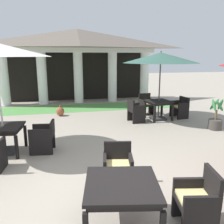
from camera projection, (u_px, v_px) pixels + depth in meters
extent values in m
plane|color=#9E9384|center=(129.00, 206.00, 4.02)|extent=(60.00, 60.00, 0.00)
cylinder|color=white|center=(4.00, 79.00, 11.95)|extent=(0.48, 0.48, 2.63)
cylinder|color=white|center=(42.00, 79.00, 12.34)|extent=(0.48, 0.48, 2.63)
cylinder|color=white|center=(78.00, 78.00, 12.73)|extent=(0.48, 0.48, 2.63)
cylinder|color=white|center=(112.00, 77.00, 13.13)|extent=(0.48, 0.48, 2.63)
cylinder|color=white|center=(144.00, 77.00, 13.52)|extent=(0.48, 0.48, 2.63)
cube|color=white|center=(77.00, 50.00, 12.41)|extent=(8.20, 0.70, 0.24)
pyramid|color=#665B51|center=(77.00, 38.00, 12.27)|extent=(8.60, 2.55, 0.92)
cube|color=black|center=(77.00, 76.00, 13.59)|extent=(8.00, 0.16, 2.63)
cube|color=#519347|center=(82.00, 108.00, 11.63)|extent=(10.40, 1.82, 0.01)
cube|color=black|center=(3.00, 127.00, 6.09)|extent=(1.02, 1.02, 0.05)
cube|color=black|center=(3.00, 129.00, 6.10)|extent=(0.94, 0.94, 0.08)
cube|color=black|center=(17.00, 147.00, 5.81)|extent=(0.08, 0.08, 0.59)
cube|color=black|center=(26.00, 136.00, 6.63)|extent=(0.08, 0.08, 0.59)
cube|color=#2D2D2D|center=(5.00, 151.00, 6.24)|extent=(0.51, 0.51, 0.09)
cylinder|color=beige|center=(0.00, 104.00, 5.95)|extent=(0.04, 0.04, 2.57)
cube|color=black|center=(42.00, 136.00, 6.24)|extent=(0.64, 0.61, 0.07)
cube|color=#E0CC7F|center=(42.00, 134.00, 6.23)|extent=(0.59, 0.56, 0.05)
cube|color=black|center=(52.00, 128.00, 6.22)|extent=(0.13, 0.54, 0.36)
cube|color=black|center=(41.00, 142.00, 6.02)|extent=(0.58, 0.13, 0.68)
cube|color=black|center=(44.00, 136.00, 6.50)|extent=(0.58, 0.13, 0.68)
cube|color=black|center=(30.00, 148.00, 6.04)|extent=(0.06, 0.06, 0.38)
cube|color=black|center=(35.00, 142.00, 6.50)|extent=(0.06, 0.06, 0.38)
cube|color=black|center=(51.00, 147.00, 6.08)|extent=(0.06, 0.06, 0.38)
cube|color=black|center=(54.00, 141.00, 6.55)|extent=(0.06, 0.06, 0.38)
cube|color=black|center=(2.00, 155.00, 5.26)|extent=(0.12, 0.51, 0.69)
cube|color=black|center=(5.00, 157.00, 5.52)|extent=(0.06, 0.06, 0.39)
cube|color=black|center=(159.00, 101.00, 9.35)|extent=(0.94, 0.94, 0.05)
cube|color=black|center=(159.00, 103.00, 9.36)|extent=(0.87, 0.87, 0.07)
cube|color=black|center=(155.00, 115.00, 8.96)|extent=(0.08, 0.08, 0.63)
cube|color=black|center=(172.00, 113.00, 9.21)|extent=(0.08, 0.08, 0.63)
cube|color=black|center=(145.00, 110.00, 9.67)|extent=(0.08, 0.08, 0.63)
cube|color=black|center=(162.00, 109.00, 9.92)|extent=(0.08, 0.08, 0.63)
cube|color=#2D2D2D|center=(158.00, 118.00, 9.50)|extent=(0.55, 0.55, 0.08)
cylinder|color=#4C4742|center=(159.00, 90.00, 9.24)|extent=(0.05, 0.05, 2.35)
cone|color=#33594C|center=(161.00, 58.00, 8.97)|extent=(2.85, 2.85, 0.38)
sphere|color=#4C4742|center=(161.00, 52.00, 8.92)|extent=(0.06, 0.06, 0.06)
cube|color=black|center=(136.00, 111.00, 9.10)|extent=(0.57, 0.60, 0.07)
cube|color=#E0CC7F|center=(136.00, 109.00, 9.08)|extent=(0.52, 0.55, 0.05)
cube|color=black|center=(131.00, 105.00, 8.97)|extent=(0.13, 0.55, 0.41)
cube|color=black|center=(133.00, 112.00, 9.35)|extent=(0.51, 0.12, 0.68)
cube|color=black|center=(139.00, 114.00, 8.89)|extent=(0.51, 0.12, 0.68)
cube|color=black|center=(139.00, 115.00, 9.45)|extent=(0.06, 0.06, 0.39)
cube|color=black|center=(144.00, 118.00, 9.00)|extent=(0.06, 0.06, 0.39)
cube|color=black|center=(128.00, 116.00, 9.30)|extent=(0.06, 0.06, 0.39)
cube|color=black|center=(133.00, 119.00, 8.85)|extent=(0.06, 0.06, 0.39)
cube|color=black|center=(179.00, 108.00, 9.74)|extent=(0.57, 0.67, 0.07)
cube|color=#E0CC7F|center=(179.00, 106.00, 9.72)|extent=(0.52, 0.62, 0.05)
cube|color=black|center=(184.00, 102.00, 9.76)|extent=(0.14, 0.62, 0.40)
cube|color=black|center=(183.00, 111.00, 9.49)|extent=(0.50, 0.12, 0.65)
cube|color=black|center=(175.00, 108.00, 10.02)|extent=(0.50, 0.12, 0.65)
cube|color=black|center=(178.00, 115.00, 9.46)|extent=(0.06, 0.06, 0.36)
cube|color=black|center=(170.00, 112.00, 9.97)|extent=(0.06, 0.06, 0.36)
cube|color=black|center=(188.00, 114.00, 9.60)|extent=(0.06, 0.06, 0.36)
cube|color=black|center=(179.00, 111.00, 10.12)|extent=(0.06, 0.06, 0.36)
cube|color=black|center=(147.00, 105.00, 10.30)|extent=(0.60, 0.57, 0.07)
cube|color=#E0CC7F|center=(147.00, 103.00, 10.29)|extent=(0.55, 0.52, 0.05)
cube|color=black|center=(145.00, 98.00, 10.45)|extent=(0.54, 0.13, 0.43)
cube|color=black|center=(152.00, 106.00, 10.40)|extent=(0.12, 0.51, 0.65)
cube|color=black|center=(142.00, 107.00, 10.24)|extent=(0.12, 0.51, 0.65)
cube|color=black|center=(154.00, 110.00, 10.22)|extent=(0.06, 0.06, 0.37)
cube|color=black|center=(144.00, 111.00, 10.06)|extent=(0.06, 0.06, 0.37)
cube|color=black|center=(149.00, 108.00, 10.63)|extent=(0.06, 0.06, 0.37)
cube|color=black|center=(139.00, 109.00, 10.48)|extent=(0.06, 0.06, 0.37)
cube|color=black|center=(122.00, 184.00, 3.37)|extent=(1.20, 1.20, 0.05)
cube|color=black|center=(122.00, 188.00, 3.39)|extent=(1.11, 1.11, 0.08)
cube|color=black|center=(90.00, 192.00, 3.92)|extent=(0.08, 0.08, 0.60)
cube|color=black|center=(149.00, 191.00, 3.94)|extent=(0.08, 0.08, 0.60)
cube|color=black|center=(195.00, 202.00, 3.47)|extent=(0.60, 0.62, 0.07)
cube|color=#E0CC7F|center=(195.00, 198.00, 3.46)|extent=(0.55, 0.57, 0.05)
cube|color=black|center=(212.00, 185.00, 3.42)|extent=(0.16, 0.53, 0.45)
cube|color=black|center=(201.00, 218.00, 3.25)|extent=(0.51, 0.16, 0.64)
cube|color=black|center=(189.00, 197.00, 3.73)|extent=(0.51, 0.16, 0.64)
cube|color=black|center=(174.00, 205.00, 3.74)|extent=(0.07, 0.07, 0.37)
cube|color=black|center=(202.00, 205.00, 3.76)|extent=(0.07, 0.07, 0.37)
cube|color=black|center=(118.00, 168.00, 4.46)|extent=(0.61, 0.57, 0.07)
cube|color=#E0CC7F|center=(118.00, 165.00, 4.45)|extent=(0.56, 0.53, 0.05)
cube|color=black|center=(117.00, 151.00, 4.63)|extent=(0.53, 0.16, 0.40)
cube|color=black|center=(131.00, 173.00, 4.49)|extent=(0.15, 0.48, 0.65)
cube|color=black|center=(105.00, 173.00, 4.48)|extent=(0.15, 0.48, 0.65)
cube|color=black|center=(131.00, 185.00, 4.32)|extent=(0.07, 0.07, 0.39)
cube|color=black|center=(105.00, 185.00, 4.30)|extent=(0.07, 0.07, 0.39)
cube|color=black|center=(129.00, 174.00, 4.73)|extent=(0.07, 0.07, 0.39)
cube|color=black|center=(105.00, 174.00, 4.72)|extent=(0.07, 0.07, 0.39)
cylinder|color=#47423D|center=(215.00, 124.00, 8.21)|extent=(0.45, 0.45, 0.34)
cylinder|color=brown|center=(216.00, 115.00, 8.13)|extent=(0.07, 0.07, 0.33)
ellipsoid|color=#387F42|center=(220.00, 104.00, 8.06)|extent=(0.14, 0.33, 0.45)
ellipsoid|color=#387F42|center=(214.00, 104.00, 8.20)|extent=(0.38, 0.12, 0.42)
ellipsoid|color=#387F42|center=(214.00, 105.00, 8.03)|extent=(0.10, 0.31, 0.42)
ellipsoid|color=#387F42|center=(220.00, 106.00, 7.92)|extent=(0.36, 0.12, 0.41)
ellipsoid|color=brown|center=(60.00, 111.00, 10.04)|extent=(0.33, 0.33, 0.38)
sphere|color=brown|center=(60.00, 106.00, 9.98)|extent=(0.08, 0.08, 0.08)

